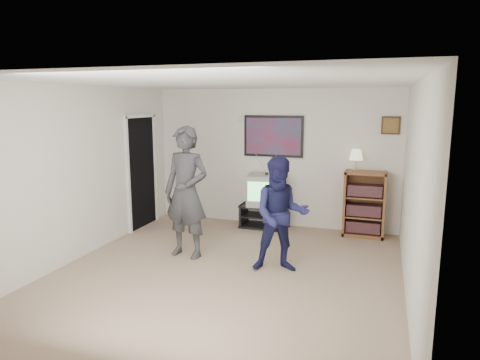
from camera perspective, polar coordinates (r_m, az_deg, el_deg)
The scene contains 13 objects.
room_shell at distance 5.83m, azimuth -0.72°, elevation 0.37°, with size 4.51×5.00×2.51m.
media_stand at distance 7.85m, azimuth 3.22°, elevation -4.81°, with size 0.85×0.47×0.42m.
crt_television at distance 7.72m, azimuth 3.54°, elevation -1.31°, with size 0.66×0.56×0.56m, color gray, non-canonical shape.
bookshelf at distance 7.55m, azimuth 16.24°, elevation -3.10°, with size 0.68×0.39×1.12m, color brown, non-canonical shape.
table_lamp at distance 7.47m, azimuth 15.21°, elevation 2.59°, with size 0.23×0.23×0.37m, color beige, non-canonical shape.
person_tall at distance 6.28m, azimuth -7.17°, elevation -1.66°, with size 0.70×0.46×1.93m, color #302F32.
person_short at distance 5.75m, azimuth 5.45°, elevation -4.65°, with size 0.76×0.59×1.56m, color #171941.
controller_left at distance 6.45m, azimuth -5.85°, elevation 0.61°, with size 0.03×0.12×0.03m, color white.
controller_right at distance 5.89m, azimuth 5.78°, elevation -1.71°, with size 0.03×0.12×0.03m, color white.
poster at distance 7.81m, azimuth 4.47°, elevation 5.83°, with size 1.10×0.03×0.75m, color black.
air_vent at distance 7.95m, azimuth 0.63°, elevation 8.11°, with size 0.28×0.02×0.14m, color white.
small_picture at distance 7.57m, azimuth 19.46°, elevation 6.88°, with size 0.30×0.03×0.30m, color #412514.
doorway at distance 7.96m, azimuth -13.02°, elevation 0.96°, with size 0.03×0.85×2.00m, color black.
Camera 1 is at (1.90, -5.08, 2.26)m, focal length 32.00 mm.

